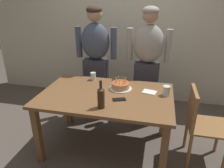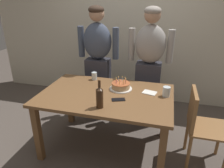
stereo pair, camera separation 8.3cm
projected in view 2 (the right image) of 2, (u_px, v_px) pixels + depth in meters
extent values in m
plane|color=#564C44|center=(107.00, 146.00, 2.68)|extent=(10.00, 10.00, 0.00)
cube|color=beige|center=(132.00, 26.00, 3.55)|extent=(5.20, 0.10, 2.60)
cube|color=brown|center=(106.00, 95.00, 2.40)|extent=(1.50, 0.96, 0.03)
cube|color=brown|center=(38.00, 133.00, 2.34)|extent=(0.07, 0.07, 0.70)
cube|color=brown|center=(162.00, 156.00, 2.02)|extent=(0.07, 0.07, 0.70)
cube|color=brown|center=(70.00, 101.00, 3.07)|extent=(0.07, 0.07, 0.70)
cube|color=brown|center=(165.00, 113.00, 2.74)|extent=(0.07, 0.07, 0.70)
cylinder|color=white|center=(121.00, 89.00, 2.51)|extent=(0.27, 0.27, 0.01)
cylinder|color=tan|center=(121.00, 86.00, 2.50)|extent=(0.22, 0.22, 0.06)
cylinder|color=#B75B33|center=(121.00, 83.00, 2.48)|extent=(0.22, 0.22, 0.01)
cylinder|color=#EAB266|center=(119.00, 83.00, 2.42)|extent=(0.01, 0.01, 0.05)
sphere|color=#F9C64C|center=(119.00, 80.00, 2.41)|extent=(0.01, 0.01, 0.01)
cylinder|color=#EAB266|center=(123.00, 83.00, 2.42)|extent=(0.01, 0.01, 0.05)
sphere|color=#F9C64C|center=(123.00, 80.00, 2.41)|extent=(0.01, 0.01, 0.01)
cylinder|color=#EAB266|center=(126.00, 82.00, 2.45)|extent=(0.01, 0.01, 0.05)
sphere|color=#F9C64C|center=(126.00, 79.00, 2.44)|extent=(0.01, 0.01, 0.01)
cylinder|color=pink|center=(125.00, 80.00, 2.50)|extent=(0.01, 0.01, 0.05)
sphere|color=#F9C64C|center=(125.00, 78.00, 2.48)|extent=(0.01, 0.01, 0.01)
cylinder|color=#93B7DB|center=(122.00, 79.00, 2.52)|extent=(0.01, 0.01, 0.05)
sphere|color=#F9C64C|center=(122.00, 77.00, 2.51)|extent=(0.01, 0.01, 0.01)
cylinder|color=#93B7DB|center=(118.00, 79.00, 2.52)|extent=(0.01, 0.01, 0.05)
sphere|color=#F9C64C|center=(119.00, 77.00, 2.51)|extent=(0.01, 0.01, 0.01)
cylinder|color=pink|center=(116.00, 80.00, 2.49)|extent=(0.01, 0.01, 0.05)
sphere|color=#F9C64C|center=(116.00, 78.00, 2.48)|extent=(0.01, 0.01, 0.01)
cylinder|color=pink|center=(116.00, 82.00, 2.45)|extent=(0.01, 0.01, 0.05)
sphere|color=#F9C64C|center=(116.00, 79.00, 2.43)|extent=(0.01, 0.01, 0.01)
cylinder|color=silver|center=(94.00, 76.00, 2.78)|extent=(0.07, 0.07, 0.10)
cylinder|color=silver|center=(166.00, 92.00, 2.31)|extent=(0.08, 0.08, 0.11)
cylinder|color=#382314|center=(100.00, 99.00, 2.07)|extent=(0.07, 0.07, 0.19)
cone|color=#382314|center=(99.00, 89.00, 2.02)|extent=(0.07, 0.07, 0.03)
cylinder|color=#382314|center=(99.00, 84.00, 2.01)|extent=(0.03, 0.03, 0.07)
cube|color=black|center=(118.00, 100.00, 2.25)|extent=(0.16, 0.12, 0.01)
cube|color=white|center=(150.00, 93.00, 2.41)|extent=(0.18, 0.15, 0.01)
cube|color=#33333D|center=(99.00, 88.00, 3.24)|extent=(0.34, 0.23, 0.92)
ellipsoid|color=#424C60|center=(97.00, 41.00, 2.96)|extent=(0.41, 0.27, 0.52)
sphere|color=tan|center=(97.00, 14.00, 2.81)|extent=(0.21, 0.21, 0.21)
ellipsoid|color=#38281E|center=(96.00, 10.00, 2.78)|extent=(0.21, 0.21, 0.12)
cylinder|color=#424C60|center=(116.00, 44.00, 2.93)|extent=(0.09, 0.09, 0.44)
cylinder|color=#424C60|center=(81.00, 42.00, 3.06)|extent=(0.09, 0.09, 0.44)
cube|color=#33333D|center=(147.00, 93.00, 3.06)|extent=(0.34, 0.23, 0.92)
ellipsoid|color=#9E9993|center=(150.00, 44.00, 2.78)|extent=(0.41, 0.27, 0.52)
sphere|color=tan|center=(153.00, 15.00, 2.64)|extent=(0.21, 0.21, 0.21)
ellipsoid|color=gray|center=(153.00, 11.00, 2.60)|extent=(0.21, 0.21, 0.12)
cylinder|color=#9E9993|center=(170.00, 47.00, 2.75)|extent=(0.09, 0.09, 0.44)
cylinder|color=#9E9993|center=(132.00, 44.00, 2.88)|extent=(0.09, 0.09, 0.44)
cube|color=olive|center=(208.00, 128.00, 2.25)|extent=(0.42, 0.42, 0.02)
cube|color=olive|center=(193.00, 109.00, 2.22)|extent=(0.04, 0.40, 0.40)
cylinder|color=olive|center=(219.00, 139.00, 2.46)|extent=(0.04, 0.04, 0.45)
cylinder|color=olive|center=(189.00, 154.00, 2.23)|extent=(0.04, 0.04, 0.45)
cylinder|color=olive|center=(187.00, 134.00, 2.55)|extent=(0.04, 0.04, 0.45)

